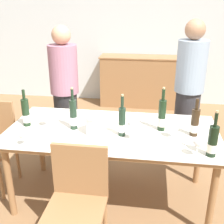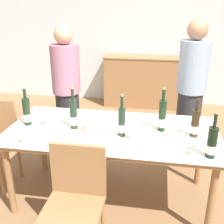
{
  "view_description": "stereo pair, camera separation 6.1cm",
  "coord_description": "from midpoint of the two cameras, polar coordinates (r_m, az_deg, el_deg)",
  "views": [
    {
      "loc": [
        0.33,
        -2.32,
        1.87
      ],
      "look_at": [
        0.0,
        0.0,
        0.93
      ],
      "focal_mm": 45.0,
      "sensor_mm": 36.0,
      "label": 1
    },
    {
      "loc": [
        0.39,
        -2.31,
        1.87
      ],
      "look_at": [
        0.0,
        0.0,
        0.93
      ],
      "focal_mm": 45.0,
      "sensor_mm": 36.0,
      "label": 2
    }
  ],
  "objects": [
    {
      "name": "ground_plane",
      "position": [
        2.99,
        -0.61,
        -16.75
      ],
      "size": [
        12.0,
        12.0,
        0.0
      ],
      "primitive_type": "plane",
      "color": "olive"
    },
    {
      "name": "back_wall",
      "position": [
        5.37,
        4.46,
        16.8
      ],
      "size": [
        8.0,
        0.1,
        2.8
      ],
      "color": "silver",
      "rests_on": "ground_plane"
    },
    {
      "name": "sideboard_cabinet",
      "position": [
        5.25,
        5.67,
        6.22
      ],
      "size": [
        1.53,
        0.46,
        0.92
      ],
      "color": "#996B42",
      "rests_on": "ground_plane"
    },
    {
      "name": "dining_table",
      "position": [
        2.62,
        -0.67,
        -5.01
      ],
      "size": [
        1.94,
        0.94,
        0.75
      ],
      "color": "#996B42",
      "rests_on": "ground_plane"
    },
    {
      "name": "ice_bucket",
      "position": [
        2.5,
        -4.0,
        -2.46
      ],
      "size": [
        0.19,
        0.19,
        0.17
      ],
      "color": "white",
      "rests_on": "dining_table"
    },
    {
      "name": "wine_bottle_0",
      "position": [
        2.44,
        1.33,
        -2.06
      ],
      "size": [
        0.06,
        0.06,
        0.38
      ],
      "color": "#1E3323",
      "rests_on": "dining_table"
    },
    {
      "name": "wine_bottle_1",
      "position": [
        2.6,
        -8.53,
        -0.61
      ],
      "size": [
        0.07,
        0.07,
        0.4
      ],
      "color": "#1E3323",
      "rests_on": "dining_table"
    },
    {
      "name": "wine_bottle_2",
      "position": [
        2.26,
        19.03,
        -5.73
      ],
      "size": [
        0.07,
        0.07,
        0.37
      ],
      "color": "black",
      "rests_on": "dining_table"
    },
    {
      "name": "wine_bottle_3",
      "position": [
        2.54,
        15.82,
        -2.17
      ],
      "size": [
        0.07,
        0.07,
        0.34
      ],
      "color": "#332314",
      "rests_on": "dining_table"
    },
    {
      "name": "wine_bottle_4",
      "position": [
        2.57,
        9.44,
        -0.77
      ],
      "size": [
        0.07,
        0.07,
        0.41
      ],
      "color": "black",
      "rests_on": "dining_table"
    },
    {
      "name": "wine_bottle_5",
      "position": [
        2.77,
        -17.71,
        -0.21
      ],
      "size": [
        0.07,
        0.07,
        0.36
      ],
      "color": "black",
      "rests_on": "dining_table"
    },
    {
      "name": "wine_glass_0",
      "position": [
        2.63,
        4.49,
        -1.02
      ],
      "size": [
        0.08,
        0.08,
        0.14
      ],
      "color": "white",
      "rests_on": "dining_table"
    },
    {
      "name": "wine_glass_1",
      "position": [
        2.72,
        -13.93,
        -0.82
      ],
      "size": [
        0.08,
        0.08,
        0.15
      ],
      "color": "white",
      "rests_on": "dining_table"
    },
    {
      "name": "wine_glass_2",
      "position": [
        2.22,
        16.33,
        -6.02
      ],
      "size": [
        0.08,
        0.08,
        0.16
      ],
      "color": "white",
      "rests_on": "dining_table"
    },
    {
      "name": "wine_glass_3",
      "position": [
        2.38,
        3.56,
        -3.22
      ],
      "size": [
        0.08,
        0.08,
        0.16
      ],
      "color": "white",
      "rests_on": "dining_table"
    },
    {
      "name": "wine_glass_4",
      "position": [
        2.46,
        11.8,
        -2.98
      ],
      "size": [
        0.09,
        0.09,
        0.15
      ],
      "color": "white",
      "rests_on": "dining_table"
    },
    {
      "name": "wine_glass_5",
      "position": [
        2.42,
        -18.27,
        -4.62
      ],
      "size": [
        0.07,
        0.07,
        0.13
      ],
      "color": "white",
      "rests_on": "dining_table"
    },
    {
      "name": "chair_near_front",
      "position": [
        2.16,
        -7.91,
        -16.8
      ],
      "size": [
        0.42,
        0.42,
        0.9
      ],
      "color": "#996B42",
      "rests_on": "ground_plane"
    },
    {
      "name": "person_host",
      "position": [
        3.39,
        -10.03,
        3.38
      ],
      "size": [
        0.33,
        0.33,
        1.62
      ],
      "color": "#262628",
      "rests_on": "ground_plane"
    },
    {
      "name": "person_guest_left",
      "position": [
        3.33,
        14.74,
        3.34
      ],
      "size": [
        0.33,
        0.33,
        1.69
      ],
      "color": "#2D2D33",
      "rests_on": "ground_plane"
    }
  ]
}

